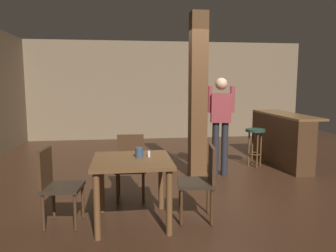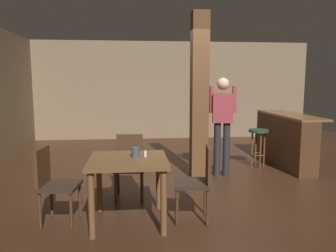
# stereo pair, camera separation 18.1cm
# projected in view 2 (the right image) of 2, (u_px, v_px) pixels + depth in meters

# --- Properties ---
(ground_plane) EXTENTS (10.80, 10.80, 0.00)m
(ground_plane) POSITION_uv_depth(u_px,v_px,m) (204.00, 184.00, 5.30)
(ground_plane) COLOR #382114
(wall_back) EXTENTS (8.00, 0.10, 2.80)m
(wall_back) POSITION_uv_depth(u_px,v_px,m) (173.00, 91.00, 9.56)
(wall_back) COLOR #756047
(wall_back) RESTS_ON ground_plane
(pillar) EXTENTS (0.28, 0.28, 2.80)m
(pillar) POSITION_uv_depth(u_px,v_px,m) (199.00, 97.00, 5.55)
(pillar) COLOR brown
(pillar) RESTS_ON ground_plane
(dining_table) EXTENTS (0.90, 0.90, 0.77)m
(dining_table) POSITION_uv_depth(u_px,v_px,m) (128.00, 170.00, 3.81)
(dining_table) COLOR brown
(dining_table) RESTS_ON ground_plane
(chair_north) EXTENTS (0.44, 0.44, 0.89)m
(chair_north) POSITION_uv_depth(u_px,v_px,m) (129.00, 163.00, 4.64)
(chair_north) COLOR #2D2319
(chair_north) RESTS_ON ground_plane
(chair_west) EXTENTS (0.47, 0.47, 0.89)m
(chair_west) POSITION_uv_depth(u_px,v_px,m) (53.00, 181.00, 3.78)
(chair_west) COLOR #2D2319
(chair_west) RESTS_ON ground_plane
(chair_east) EXTENTS (0.47, 0.47, 0.89)m
(chair_east) POSITION_uv_depth(u_px,v_px,m) (198.00, 179.00, 3.88)
(chair_east) COLOR #2D2319
(chair_east) RESTS_ON ground_plane
(napkin_cup) EXTENTS (0.10, 0.10, 0.12)m
(napkin_cup) POSITION_uv_depth(u_px,v_px,m) (136.00, 152.00, 3.86)
(napkin_cup) COLOR #33475B
(napkin_cup) RESTS_ON dining_table
(salt_shaker) EXTENTS (0.03, 0.03, 0.07)m
(salt_shaker) POSITION_uv_depth(u_px,v_px,m) (145.00, 154.00, 3.88)
(salt_shaker) COLOR silver
(salt_shaker) RESTS_ON dining_table
(standing_person) EXTENTS (0.47, 0.26, 1.72)m
(standing_person) POSITION_uv_depth(u_px,v_px,m) (222.00, 119.00, 5.67)
(standing_person) COLOR maroon
(standing_person) RESTS_ON ground_plane
(bar_counter) EXTENTS (0.56, 2.01, 1.01)m
(bar_counter) POSITION_uv_depth(u_px,v_px,m) (284.00, 139.00, 6.55)
(bar_counter) COLOR brown
(bar_counter) RESTS_ON ground_plane
(bar_stool_near) EXTENTS (0.38, 0.38, 0.74)m
(bar_stool_near) POSITION_uv_depth(u_px,v_px,m) (258.00, 138.00, 6.33)
(bar_stool_near) COLOR #1E3828
(bar_stool_near) RESTS_ON ground_plane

